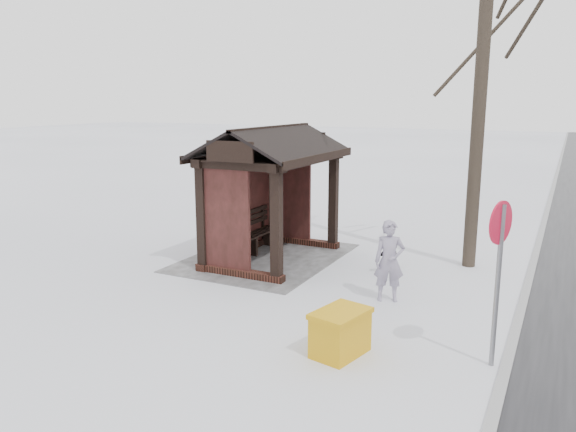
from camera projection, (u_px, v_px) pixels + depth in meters
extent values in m
plane|color=silver|center=(273.00, 259.00, 13.17)|extent=(120.00, 120.00, 0.00)
cube|color=gray|center=(525.00, 294.00, 10.74)|extent=(120.00, 0.15, 0.06)
cube|color=gray|center=(265.00, 257.00, 13.26)|extent=(4.20, 3.20, 0.02)
cube|color=#341B13|center=(240.00, 251.00, 13.55)|extent=(3.30, 0.22, 0.16)
cube|color=#341B13|center=(300.00, 241.00, 14.47)|extent=(0.22, 2.10, 0.16)
cube|color=#341B13|center=(239.00, 273.00, 11.84)|extent=(0.22, 2.10, 0.16)
cube|color=black|center=(333.00, 203.00, 13.85)|extent=(0.20, 0.20, 2.30)
cube|color=black|center=(277.00, 228.00, 11.23)|extent=(0.20, 0.20, 2.30)
cube|color=black|center=(269.00, 198.00, 14.64)|extent=(0.20, 0.20, 2.30)
cube|color=black|center=(202.00, 219.00, 12.02)|extent=(0.20, 0.20, 2.30)
cube|color=black|center=(239.00, 204.00, 13.32)|extent=(2.80, 0.08, 2.14)
cube|color=black|center=(289.00, 196.00, 14.37)|extent=(0.08, 1.17, 2.14)
cube|color=black|center=(225.00, 218.00, 11.75)|extent=(0.08, 1.17, 2.14)
cube|color=black|center=(308.00, 160.00, 12.29)|extent=(3.40, 0.20, 0.18)
cube|color=black|center=(238.00, 157.00, 13.09)|extent=(3.40, 0.20, 0.18)
cylinder|color=black|center=(482.00, 70.00, 11.76)|extent=(0.29, 0.29, 8.55)
imported|color=gray|center=(389.00, 261.00, 10.31)|extent=(0.54, 0.65, 1.52)
imported|color=black|center=(389.00, 257.00, 12.24)|extent=(0.73, 0.44, 0.57)
cube|color=#CA900B|center=(340.00, 335.00, 8.19)|extent=(0.94, 0.73, 0.60)
cube|color=#CA900B|center=(341.00, 313.00, 8.12)|extent=(0.99, 0.78, 0.07)
cylinder|color=slate|center=(497.00, 287.00, 7.68)|extent=(0.07, 0.07, 2.31)
cylinder|color=red|center=(501.00, 223.00, 7.50)|extent=(0.58, 0.24, 0.60)
cylinder|color=white|center=(499.00, 223.00, 7.51)|extent=(0.44, 0.19, 0.46)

